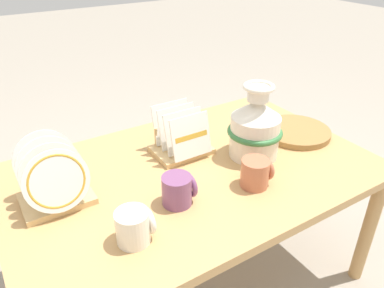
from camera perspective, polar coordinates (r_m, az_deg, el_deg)
ground_plane at (r=1.82m, az=0.00°, el=-19.51°), size 14.00×14.00×0.00m
display_table at (r=1.46m, az=0.00°, el=-5.78°), size 1.38×0.88×0.59m
ceramic_vase at (r=1.47m, az=9.62°, el=2.59°), size 0.22×0.22×0.30m
dish_rack_round_plates at (r=1.29m, az=-20.28°, el=-5.52°), size 0.23×0.20×0.22m
dish_rack_square_plates at (r=1.50m, az=-1.65°, el=0.64°), size 0.23×0.19×0.19m
wicker_charger_stack at (r=1.72m, az=15.55°, el=1.85°), size 0.30×0.30×0.03m
mug_plum_glaze at (r=1.23m, az=-2.10°, el=-6.98°), size 0.11×0.10×0.10m
mug_terracotta_glaze at (r=1.33m, az=9.73°, el=-4.32°), size 0.11×0.10×0.10m
mug_cream_glaze at (r=1.11m, az=-8.76°, el=-12.28°), size 0.11×0.10×0.10m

